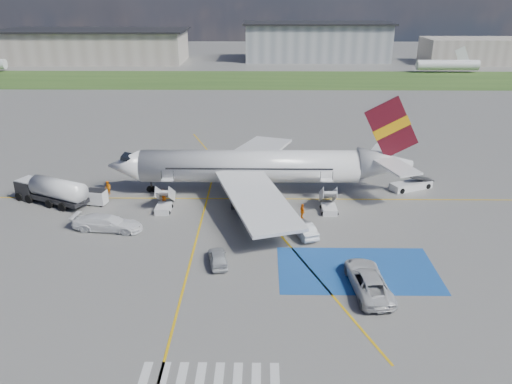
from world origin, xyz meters
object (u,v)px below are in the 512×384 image
airliner (262,166)px  van_white_a (368,278)px  car_silver_a (218,258)px  fuel_tanker (52,193)px  car_silver_b (303,229)px  van_white_b (107,221)px  gpu_cart (97,198)px  belt_loader (411,186)px

airliner → van_white_a: (8.82, -21.04, -2.29)m
airliner → car_silver_a: bearing=-103.0°
fuel_tanker → car_silver_a: bearing=-8.7°
fuel_tanker → car_silver_b: (28.46, -7.73, -0.59)m
fuel_tanker → van_white_b: 10.76m
fuel_tanker → car_silver_a: size_ratio=2.40×
gpu_cart → van_white_b: size_ratio=0.45×
airliner → gpu_cart: 19.59m
fuel_tanker → van_white_a: 37.37m
gpu_cart → car_silver_b: bearing=-7.0°
car_silver_b → van_white_b: (-20.10, 0.96, 0.33)m
airliner → car_silver_b: 12.41m
belt_loader → van_white_b: size_ratio=1.08×
car_silver_b → car_silver_a: bearing=16.1°
belt_loader → car_silver_a: size_ratio=1.50×
van_white_b → fuel_tanker: bearing=58.4°
belt_loader → car_silver_b: (-14.39, -12.83, 0.31)m
fuel_tanker → car_silver_a: 24.39m
airliner → gpu_cart: airliner is taller
gpu_cart → belt_loader: (37.62, 5.39, -0.40)m
airliner → belt_loader: airliner is taller
van_white_a → car_silver_a: bearing=-21.2°
airliner → van_white_a: bearing=-67.3°
gpu_cart → car_silver_a: gpu_cart is taller
car_silver_a → airliner: bearing=-114.2°
fuel_tanker → van_white_a: (33.07, -17.40, -0.23)m
fuel_tanker → belt_loader: 43.16m
car_silver_a → van_white_b: 13.71m
car_silver_a → belt_loader: bearing=-151.7°
airliner → car_silver_a: (-3.96, -17.14, -2.72)m
belt_loader → van_white_b: 36.49m
belt_loader → car_silver_a: (-22.55, -18.60, 0.24)m
gpu_cart → airliner: bearing=22.5°
car_silver_a → van_white_a: 13.36m
fuel_tanker → belt_loader: fuel_tanker is taller
car_silver_a → van_white_b: bearing=-40.6°
car_silver_a → car_silver_b: 10.00m
gpu_cart → van_white_b: 7.20m
airliner → van_white_b: (-15.90, -10.41, -2.33)m
car_silver_a → car_silver_b: car_silver_b is taller
belt_loader → van_white_a: van_white_a is taller
airliner → fuel_tanker: size_ratio=3.90×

